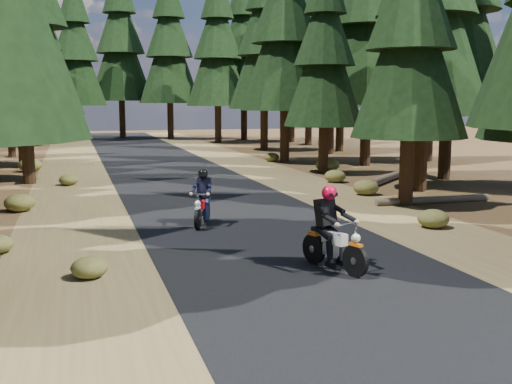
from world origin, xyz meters
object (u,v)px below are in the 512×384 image
log_near (392,176)px  rider_lead (334,243)px  log_far (433,200)px  rider_follow (202,207)px

log_near → rider_lead: (-8.34, -13.22, 0.43)m
log_far → rider_follow: size_ratio=2.32×
rider_lead → rider_follow: size_ratio=1.11×
rider_follow → log_near: bearing=-118.6°
log_near → rider_follow: (-10.01, -7.82, 0.37)m
rider_follow → rider_lead: bearing=130.6°
rider_lead → rider_follow: bearing=-91.7°
log_near → log_far: 6.37m
rider_lead → log_near: bearing=-141.1°
log_near → log_far: size_ratio=1.21×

